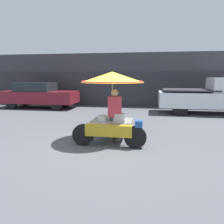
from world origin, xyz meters
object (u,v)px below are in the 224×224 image
object	(u,v)px
vendor_person	(115,113)
vendor_motorcycle_cart	(112,88)
parked_car	(38,95)
potted_plant	(0,98)
pickup_truck	(213,97)

from	to	relation	value
vendor_person	vendor_motorcycle_cart	bearing A→B (deg)	135.92
vendor_motorcycle_cart	parked_car	xyz separation A→B (m)	(-5.62, 6.04, -0.80)
parked_car	vendor_motorcycle_cart	bearing A→B (deg)	-47.05
vendor_motorcycle_cart	potted_plant	xyz separation A→B (m)	(-9.01, 7.04, -1.15)
vendor_motorcycle_cart	vendor_person	distance (m)	0.73
potted_plant	parked_car	bearing A→B (deg)	-16.47
vendor_motorcycle_cart	vendor_person	bearing A→B (deg)	-44.08
vendor_motorcycle_cart	pickup_truck	size ratio (longest dim) A/B	0.41
vendor_motorcycle_cart	pickup_truck	bearing A→B (deg)	52.61
parked_car	pickup_truck	world-z (taller)	pickup_truck
vendor_person	parked_car	size ratio (longest dim) A/B	0.35
pickup_truck	potted_plant	bearing A→B (deg)	173.90
vendor_person	potted_plant	bearing A→B (deg)	141.94
pickup_truck	vendor_person	bearing A→B (deg)	-126.35
pickup_truck	potted_plant	xyz separation A→B (m)	(-13.30, 1.42, -0.44)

